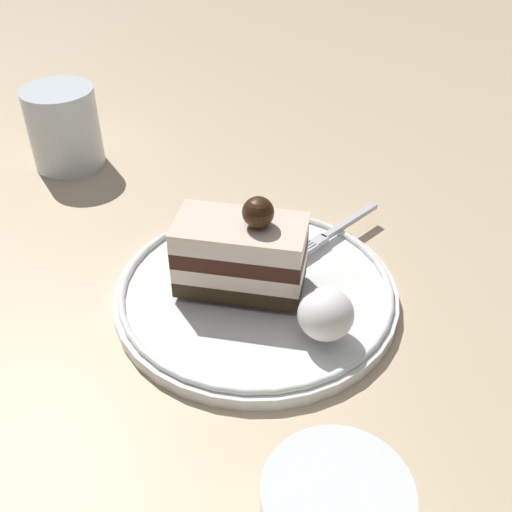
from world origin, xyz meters
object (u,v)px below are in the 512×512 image
at_px(dessert_plate, 256,291).
at_px(fork, 333,232).
at_px(cake_slice, 241,253).
at_px(drink_glass_near, 65,132).
at_px(whipped_cream_dollop, 326,314).

distance_m(dessert_plate, fork, 0.10).
bearing_deg(dessert_plate, cake_slice, 59.86).
relative_size(dessert_plate, cake_slice, 2.09).
bearing_deg(cake_slice, drink_glass_near, 11.08).
bearing_deg(fork, dessert_plate, 105.54).
xyz_separation_m(fork, drink_glass_near, (0.28, 0.17, 0.02)).
height_order(whipped_cream_dollop, fork, whipped_cream_dollop).
distance_m(dessert_plate, cake_slice, 0.04).
distance_m(cake_slice, drink_glass_near, 0.31).
xyz_separation_m(dessert_plate, cake_slice, (0.01, 0.01, 0.04)).
bearing_deg(drink_glass_near, fork, -149.21).
distance_m(dessert_plate, whipped_cream_dollop, 0.08).
height_order(dessert_plate, cake_slice, cake_slice).
distance_m(fork, drink_glass_near, 0.33).
xyz_separation_m(dessert_plate, fork, (0.03, -0.10, 0.01)).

